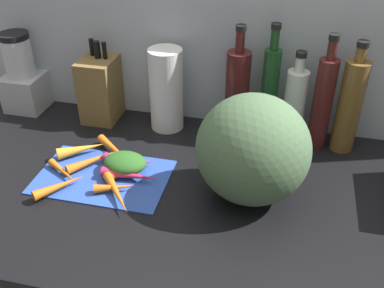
{
  "coord_description": "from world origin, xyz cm",
  "views": [
    {
      "loc": [
        20.79,
        -91.87,
        76.47
      ],
      "look_at": [
        -1.32,
        2.31,
        12.52
      ],
      "focal_mm": 41.35,
      "sensor_mm": 36.0,
      "label": 1
    }
  ],
  "objects": [
    {
      "name": "blender_appliance",
      "position": [
        -67.91,
        30.7,
        11.8
      ],
      "size": [
        12.87,
        12.87,
        27.46
      ],
      "color": "#B2B2B7",
      "rests_on": "ground_plane"
    },
    {
      "name": "bottle_4",
      "position": [
        39.61,
        29.26,
        14.91
      ],
      "size": [
        7.08,
        7.08,
        34.4
      ],
      "color": "brown",
      "rests_on": "ground_plane"
    },
    {
      "name": "carrot_7",
      "position": [
        -36.44,
        6.78,
        2.54
      ],
      "size": [
        13.31,
        11.12,
        3.48
      ],
      "primitive_type": "cone",
      "rotation": [
        0.0,
        1.57,
        0.64
      ],
      "color": "orange",
      "rests_on": "cutting_board"
    },
    {
      "name": "carrot_0",
      "position": [
        -26.26,
        8.93,
        2.09
      ],
      "size": [
        15.77,
        12.98,
        2.58
      ],
      "primitive_type": "cone",
      "rotation": [
        0.0,
        1.57,
        -0.66
      ],
      "color": "orange",
      "rests_on": "cutting_board"
    },
    {
      "name": "knife_block",
      "position": [
        -39.17,
        30.96,
        10.85
      ],
      "size": [
        11.12,
        15.19,
        26.83
      ],
      "color": "brown",
      "rests_on": "ground_plane"
    },
    {
      "name": "carrot_2",
      "position": [
        -20.18,
        -7.24,
        1.99
      ],
      "size": [
        11.13,
        6.01,
        2.39
      ],
      "primitive_type": "cone",
      "rotation": [
        0.0,
        1.57,
        0.35
      ],
      "color": "orange",
      "rests_on": "cutting_board"
    },
    {
      "name": "carrot_4",
      "position": [
        -30.69,
        2.92,
        2.16
      ],
      "size": [
        12.82,
        14.53,
        2.72
      ],
      "primitive_type": "cone",
      "rotation": [
        0.0,
        1.57,
        0.87
      ],
      "color": "orange",
      "rests_on": "cutting_board"
    },
    {
      "name": "carrot_greens_pile",
      "position": [
        -20.69,
        2.03,
        3.41
      ],
      "size": [
        12.32,
        9.48,
        5.21
      ],
      "primitive_type": "ellipsoid",
      "color": "#2D6023",
      "rests_on": "cutting_board"
    },
    {
      "name": "carrot_5",
      "position": [
        -18.19,
        3.23,
        2.17
      ],
      "size": [
        11.28,
        8.87,
        2.73
      ],
      "primitive_type": "cone",
      "rotation": [
        0.0,
        1.57,
        0.6
      ],
      "color": "#B2264C",
      "rests_on": "cutting_board"
    },
    {
      "name": "bottle_2",
      "position": [
        23.92,
        29.23,
        12.68
      ],
      "size": [
        6.42,
        6.42,
        30.06
      ],
      "color": "silver",
      "rests_on": "ground_plane"
    },
    {
      "name": "carrot_1",
      "position": [
        -34.75,
        -10.36,
        2.19
      ],
      "size": [
        11.16,
        12.71,
        2.78
      ],
      "primitive_type": "cone",
      "rotation": [
        0.0,
        1.57,
        0.88
      ],
      "color": "orange",
      "rests_on": "cutting_board"
    },
    {
      "name": "wall_back",
      "position": [
        0.0,
        38.5,
        30.0
      ],
      "size": [
        170.0,
        3.0,
        60.0
      ],
      "primitive_type": "cube",
      "color": "#ADB7C1",
      "rests_on": "ground_plane"
    },
    {
      "name": "bottle_3",
      "position": [
        31.88,
        28.88,
        15.2
      ],
      "size": [
        5.86,
        5.86,
        35.78
      ],
      "color": "#471919",
      "rests_on": "ground_plane"
    },
    {
      "name": "paper_towel_roll",
      "position": [
        -16.13,
        29.5,
        13.45
      ],
      "size": [
        10.67,
        10.67,
        26.9
      ],
      "primitive_type": "cylinder",
      "color": "white",
      "rests_on": "ground_plane"
    },
    {
      "name": "bottle_0",
      "position": [
        6.38,
        30.09,
        14.65
      ],
      "size": [
        7.48,
        7.48,
        35.95
      ],
      "color": "#471919",
      "rests_on": "ground_plane"
    },
    {
      "name": "carrot_9",
      "position": [
        -36.93,
        -3.92,
        1.85
      ],
      "size": [
        12.24,
        8.9,
        2.11
      ],
      "primitive_type": "cone",
      "rotation": [
        0.0,
        1.57,
        -0.57
      ],
      "color": "orange",
      "rests_on": "cutting_board"
    },
    {
      "name": "cutting_board",
      "position": [
        -26.12,
        -1.59,
        0.4
      ],
      "size": [
        36.72,
        23.74,
        0.8
      ],
      "primitive_type": "cube",
      "color": "#2D51B7",
      "rests_on": "ground_plane"
    },
    {
      "name": "carrot_6",
      "position": [
        -19.3,
        -0.36,
        1.84
      ],
      "size": [
        9.65,
        8.2,
        2.09
      ],
      "primitive_type": "cone",
      "rotation": [
        0.0,
        1.57,
        0.67
      ],
      "color": "red",
      "rests_on": "cutting_board"
    },
    {
      "name": "carrot_3",
      "position": [
        -20.09,
        1.25,
        2.23
      ],
      "size": [
        17.23,
        10.3,
        2.86
      ],
      "primitive_type": "cone",
      "rotation": [
        0.0,
        1.57,
        -0.45
      ],
      "color": "#B2264C",
      "rests_on": "cutting_board"
    },
    {
      "name": "bottle_1",
      "position": [
        16.08,
        31.1,
        15.72
      ],
      "size": [
        5.15,
        5.15,
        36.86
      ],
      "color": "#19421E",
      "rests_on": "ground_plane"
    },
    {
      "name": "carrot_10",
      "position": [
        -18.75,
        -9.53,
        2.09
      ],
      "size": [
        12.61,
        14.67,
        2.58
      ],
      "primitive_type": "cone",
      "rotation": [
        0.0,
        1.57,
        -0.89
      ],
      "color": "orange",
      "rests_on": "cutting_board"
    },
    {
      "name": "carrot_8",
      "position": [
        -17.72,
        -1.8,
        2.3
      ],
      "size": [
        16.66,
        3.19,
        3.0
      ],
      "primitive_type": "cone",
      "rotation": [
        0.0,
        1.57,
        0.01
      ],
      "color": "#B2264C",
      "rests_on": "cutting_board"
    },
    {
      "name": "ground_plane",
      "position": [
        0.0,
        0.0,
        -1.5
      ],
      "size": [
        170.0,
        80.0,
        3.0
      ],
      "primitive_type": "cube",
      "color": "black"
    },
    {
      "name": "winter_squash",
      "position": [
        14.74,
        0.07,
        14.6
      ],
      "size": [
        28.85,
        26.22,
        29.21
      ],
      "primitive_type": "ellipsoid",
      "color": "#4C6B47",
      "rests_on": "ground_plane"
    }
  ]
}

